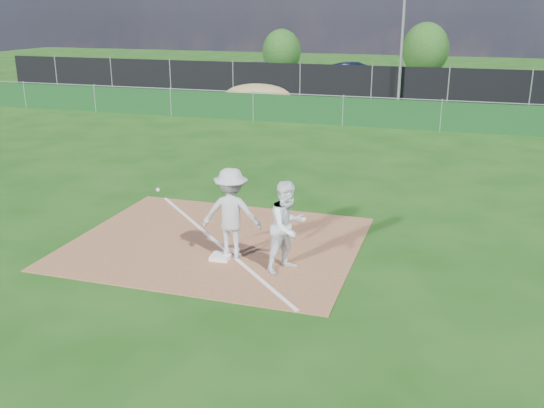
{
  "coord_description": "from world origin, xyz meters",
  "views": [
    {
      "loc": [
        4.76,
        -10.17,
        4.84
      ],
      "look_at": [
        1.26,
        1.0,
        1.0
      ],
      "focal_mm": 40.0,
      "sensor_mm": 36.0,
      "label": 1
    }
  ],
  "objects": [
    {
      "name": "runner",
      "position": [
        1.84,
        0.12,
        0.89
      ],
      "size": [
        1.02,
        1.09,
        1.77
      ],
      "primitive_type": "imported",
      "rotation": [
        0.0,
        0.0,
        1.02
      ],
      "color": "white",
      "rests_on": "ground"
    },
    {
      "name": "dirt_mound",
      "position": [
        -5.0,
        18.5,
        0.58
      ],
      "size": [
        3.38,
        2.6,
        1.17
      ],
      "primitive_type": "ellipsoid",
      "color": "#9A834A",
      "rests_on": "ground"
    },
    {
      "name": "tree_left",
      "position": [
        -8.06,
        33.03,
        1.7
      ],
      "size": [
        2.78,
        2.78,
        3.3
      ],
      "color": "#382316",
      "rests_on": "ground"
    },
    {
      "name": "infield_dirt",
      "position": [
        0.0,
        1.0,
        0.01
      ],
      "size": [
        6.0,
        5.0,
        0.02
      ],
      "primitive_type": "cube",
      "color": "brown",
      "rests_on": "ground"
    },
    {
      "name": "play_at_first",
      "position": [
        0.61,
        0.38,
        0.94
      ],
      "size": [
        2.25,
        0.88,
        1.83
      ],
      "color": "silver",
      "rests_on": "infield_dirt"
    },
    {
      "name": "black_fence",
      "position": [
        0.0,
        23.0,
        0.9
      ],
      "size": [
        46.0,
        0.04,
        1.8
      ],
      "primitive_type": "cube",
      "color": "black",
      "rests_on": "ground"
    },
    {
      "name": "car_left",
      "position": [
        -7.54,
        27.75,
        0.77
      ],
      "size": [
        4.57,
        2.1,
        1.52
      ],
      "primitive_type": "imported",
      "rotation": [
        0.0,
        0.0,
        1.64
      ],
      "color": "#B3B6BB",
      "rests_on": "parking_lot"
    },
    {
      "name": "light_pole",
      "position": [
        1.5,
        22.7,
        4.0
      ],
      "size": [
        0.16,
        0.16,
        8.0
      ],
      "primitive_type": "cylinder",
      "color": "slate",
      "rests_on": "ground"
    },
    {
      "name": "tree_mid",
      "position": [
        1.98,
        34.51,
        1.96
      ],
      "size": [
        3.21,
        3.21,
        3.81
      ],
      "color": "#382316",
      "rests_on": "ground"
    },
    {
      "name": "car_right",
      "position": [
        3.51,
        27.11,
        0.66
      ],
      "size": [
        4.59,
        2.15,
        1.3
      ],
      "primitive_type": "imported",
      "rotation": [
        0.0,
        0.0,
        1.65
      ],
      "color": "black",
      "rests_on": "parking_lot"
    },
    {
      "name": "ground",
      "position": [
        0.0,
        10.0,
        0.0
      ],
      "size": [
        90.0,
        90.0,
        0.0
      ],
      "primitive_type": "plane",
      "color": "#16430E",
      "rests_on": "ground"
    },
    {
      "name": "first_base",
      "position": [
        0.43,
        0.19,
        0.06
      ],
      "size": [
        0.4,
        0.4,
        0.08
      ],
      "primitive_type": "cube",
      "rotation": [
        0.0,
        0.0,
        0.07
      ],
      "color": "white",
      "rests_on": "infield_dirt"
    },
    {
      "name": "car_mid",
      "position": [
        -1.72,
        27.36,
        0.77
      ],
      "size": [
        4.87,
        2.68,
        1.52
      ],
      "primitive_type": "imported",
      "rotation": [
        0.0,
        0.0,
        1.33
      ],
      "color": "black",
      "rests_on": "parking_lot"
    },
    {
      "name": "green_fence",
      "position": [
        0.0,
        15.0,
        0.6
      ],
      "size": [
        44.0,
        0.05,
        1.2
      ],
      "primitive_type": "cube",
      "color": "#0F3A16",
      "rests_on": "ground"
    },
    {
      "name": "foul_line",
      "position": [
        0.0,
        1.0,
        0.03
      ],
      "size": [
        5.01,
        5.01,
        0.01
      ],
      "primitive_type": "cube",
      "rotation": [
        0.0,
        0.0,
        0.79
      ],
      "color": "white",
      "rests_on": "infield_dirt"
    },
    {
      "name": "parking_lot",
      "position": [
        0.0,
        28.0,
        0.01
      ],
      "size": [
        46.0,
        9.0,
        0.01
      ],
      "primitive_type": "cube",
      "color": "black",
      "rests_on": "ground"
    }
  ]
}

